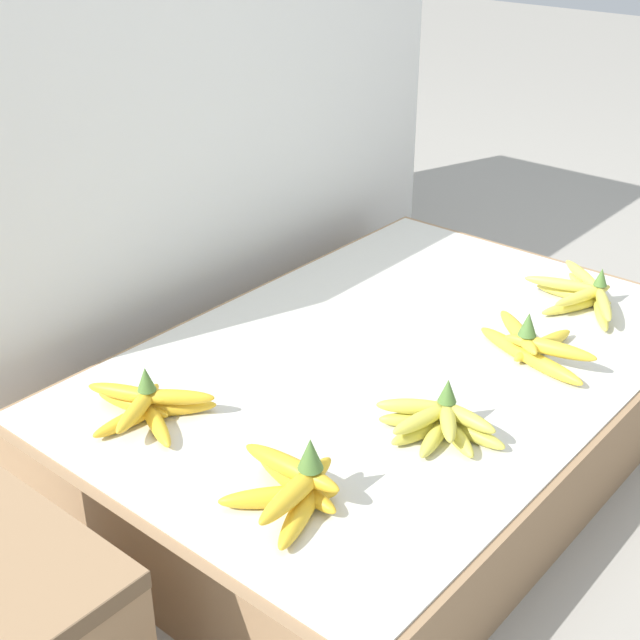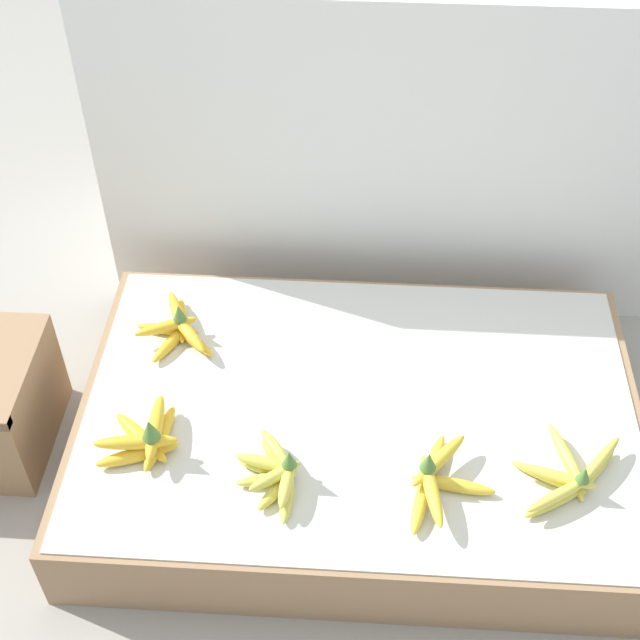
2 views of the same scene
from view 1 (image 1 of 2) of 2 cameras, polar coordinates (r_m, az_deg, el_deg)
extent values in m
plane|color=gray|center=(1.67, 4.53, -7.41)|extent=(10.00, 10.00, 0.00)
cube|color=#997551|center=(1.63, 4.64, -5.00)|extent=(1.17, 0.78, 0.17)
cube|color=silver|center=(1.58, 4.76, -2.39)|extent=(1.13, 0.75, 0.00)
cube|color=white|center=(2.03, -12.10, 11.30)|extent=(1.39, 0.56, 0.82)
ellipsoid|color=gold|center=(1.25, -1.53, -10.42)|extent=(0.06, 0.17, 0.03)
ellipsoid|color=gold|center=(1.23, -2.69, -11.24)|extent=(0.14, 0.13, 0.03)
ellipsoid|color=gold|center=(1.21, -1.14, -12.02)|extent=(0.16, 0.09, 0.03)
ellipsoid|color=gold|center=(1.23, -1.86, -9.41)|extent=(0.04, 0.17, 0.03)
ellipsoid|color=gold|center=(1.20, -1.50, -10.80)|extent=(0.17, 0.05, 0.03)
cone|color=#4C7533|center=(1.19, -0.62, -8.54)|extent=(0.04, 0.04, 0.05)
ellipsoid|color=gold|center=(1.39, 6.14, -6.40)|extent=(0.09, 0.11, 0.02)
ellipsoid|color=gold|center=(1.37, 6.50, -7.08)|extent=(0.12, 0.06, 0.02)
ellipsoid|color=gold|center=(1.36, 7.37, -7.41)|extent=(0.12, 0.05, 0.02)
ellipsoid|color=gold|center=(1.37, 8.69, -7.30)|extent=(0.08, 0.11, 0.02)
ellipsoid|color=gold|center=(1.37, 9.73, -7.16)|extent=(0.03, 0.11, 0.02)
ellipsoid|color=gold|center=(1.38, 5.99, -5.52)|extent=(0.09, 0.11, 0.02)
ellipsoid|color=gold|center=(1.35, 6.52, -6.35)|extent=(0.12, 0.05, 0.02)
ellipsoid|color=gold|center=(1.36, 8.19, -6.34)|extent=(0.11, 0.09, 0.02)
ellipsoid|color=gold|center=(1.37, 9.21, -6.13)|extent=(0.03, 0.12, 0.02)
cone|color=#4C7533|center=(1.37, 8.18, -4.48)|extent=(0.03, 0.03, 0.04)
ellipsoid|color=gold|center=(1.57, 14.17, -2.81)|extent=(0.06, 0.16, 0.03)
ellipsoid|color=gold|center=(1.63, 14.07, -1.58)|extent=(0.16, 0.05, 0.03)
ellipsoid|color=gold|center=(1.62, 12.13, -1.69)|extent=(0.08, 0.16, 0.03)
ellipsoid|color=gold|center=(1.57, 14.52, -1.72)|extent=(0.06, 0.16, 0.03)
ellipsoid|color=gold|center=(1.61, 12.57, -0.75)|extent=(0.12, 0.14, 0.03)
cone|color=#4C7533|center=(1.57, 13.18, -0.25)|extent=(0.03, 0.03, 0.04)
ellipsoid|color=#DBCC4C|center=(1.87, 16.63, 1.93)|extent=(0.11, 0.13, 0.02)
ellipsoid|color=#DBCC4C|center=(1.84, 15.90, 1.58)|extent=(0.04, 0.15, 0.02)
ellipsoid|color=#DBCC4C|center=(1.80, 15.92, 0.88)|extent=(0.15, 0.08, 0.02)
ellipsoid|color=#DBCC4C|center=(1.79, 17.53, 0.48)|extent=(0.14, 0.10, 0.02)
ellipsoid|color=#DBCC4C|center=(1.88, 16.49, 2.73)|extent=(0.11, 0.13, 0.02)
ellipsoid|color=#DBCC4C|center=(1.83, 15.28, 2.22)|extent=(0.07, 0.15, 0.02)
ellipsoid|color=#DBCC4C|center=(1.79, 16.49, 1.51)|extent=(0.15, 0.06, 0.02)
ellipsoid|color=#DBCC4C|center=(1.77, 17.67, 1.08)|extent=(0.14, 0.10, 0.02)
cone|color=#4C7533|center=(1.81, 17.56, 2.65)|extent=(0.03, 0.03, 0.04)
ellipsoid|color=gold|center=(1.45, -11.89, -5.30)|extent=(0.05, 0.14, 0.02)
ellipsoid|color=gold|center=(1.42, -11.96, -6.16)|extent=(0.14, 0.04, 0.02)
ellipsoid|color=gold|center=(1.40, -10.47, -6.47)|extent=(0.08, 0.14, 0.02)
ellipsoid|color=gold|center=(1.43, -9.46, -5.58)|extent=(0.12, 0.11, 0.02)
ellipsoid|color=gold|center=(1.44, -12.19, -4.59)|extent=(0.08, 0.14, 0.02)
ellipsoid|color=gold|center=(1.40, -11.56, -5.53)|extent=(0.14, 0.08, 0.02)
ellipsoid|color=gold|center=(1.41, -9.58, -4.88)|extent=(0.11, 0.13, 0.02)
cone|color=#4C7533|center=(1.40, -11.09, -3.71)|extent=(0.03, 0.03, 0.04)
camera|label=2|loc=(1.35, 77.47, 38.69)|focal=50.00mm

